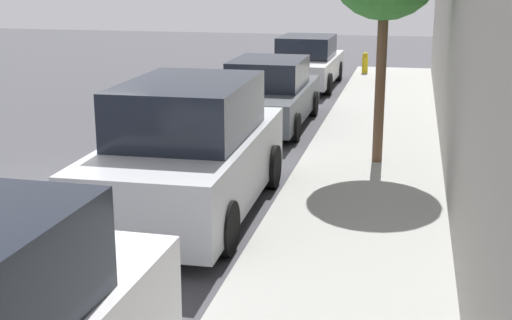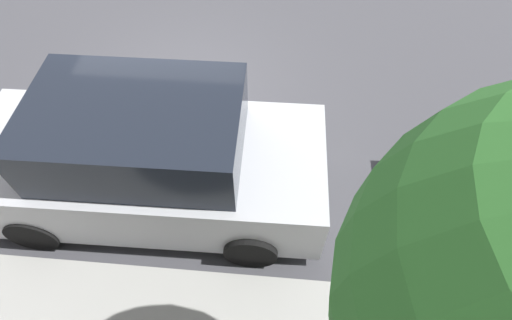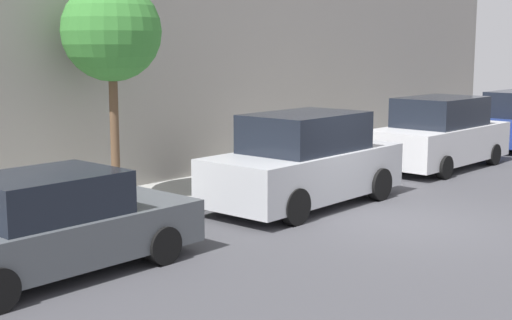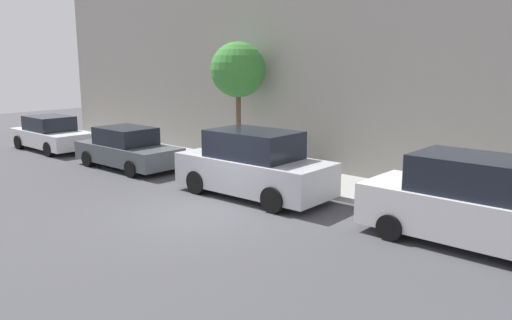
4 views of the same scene
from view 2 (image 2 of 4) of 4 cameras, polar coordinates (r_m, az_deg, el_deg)
ground_plane at (r=7.81m, az=-9.84°, el=9.41°), size 60.00×60.00×0.00m
parked_suv_third at (r=5.67m, az=-15.07°, el=-0.01°), size 2.08×4.83×1.98m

